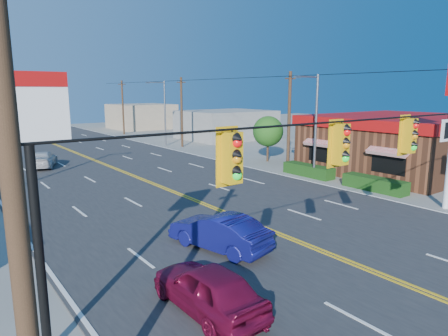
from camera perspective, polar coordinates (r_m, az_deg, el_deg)
ground at (r=15.86m, az=25.47°, el=-15.40°), size 160.00×160.00×0.00m
road at (r=30.05m, az=-10.31°, el=-2.18°), size 20.00×120.00×0.06m
signal_span at (r=14.37m, az=26.84°, el=2.28°), size 24.32×0.34×9.00m
kfc at (r=37.81m, az=24.01°, el=3.34°), size 16.30×12.40×4.70m
pizza_hut_sign at (r=10.59m, az=-25.96°, el=1.29°), size 1.90×0.30×6.85m
streetlight_se at (r=31.28m, az=12.76°, el=6.55°), size 2.55×0.25×8.00m
streetlight_ne at (r=50.29m, az=-8.64°, el=8.25°), size 2.55×0.25×8.00m
utility_pole_near at (r=35.02m, az=9.27°, el=6.60°), size 0.28×0.28×8.40m
utility_pole_mid at (r=49.25m, az=-6.07°, el=7.89°), size 0.28×0.28×8.40m
utility_pole_far at (r=65.36m, az=-14.24°, el=8.35°), size 0.28×0.28×8.40m
tree_kfc_rear at (r=38.89m, az=6.31°, el=5.22°), size 2.94×2.94×4.41m
bld_east_mid at (r=58.17m, az=0.31°, el=6.24°), size 12.00×10.00×4.00m
bld_east_far at (r=75.52m, az=-11.74°, el=7.24°), size 10.00×10.00×4.40m
car_magenta at (r=12.83m, az=-2.32°, el=-16.95°), size 1.86×4.45×1.51m
car_blue at (r=17.32m, az=-0.69°, el=-9.27°), size 2.70×4.94×1.55m
car_white at (r=39.14m, az=-24.45°, el=1.05°), size 3.58×5.23×1.41m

